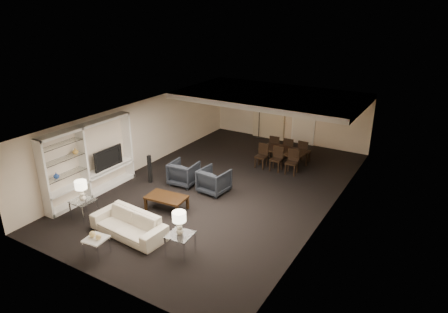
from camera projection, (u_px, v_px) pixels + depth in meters
floor at (224, 187)px, 13.34m from camera, size 11.00×11.00×0.00m
ceiling at (224, 115)px, 12.42m from camera, size 7.00×11.00×0.02m
wall_back at (289, 113)px, 17.28m from camera, size 7.00×0.02×2.50m
wall_front at (92, 231)px, 8.48m from camera, size 7.00×0.02×2.50m
wall_left at (142, 135)px, 14.55m from camera, size 0.02×11.00×2.50m
wall_right at (331, 175)px, 11.21m from camera, size 0.02×11.00×2.50m
ceiling_soffit at (271, 96)px, 15.26m from camera, size 7.00×4.00×0.20m
curtains at (269, 112)px, 17.66m from camera, size 1.50×0.12×2.40m
door at (304, 120)px, 16.99m from camera, size 0.90×0.05×2.10m
painting at (337, 113)px, 16.13m from camera, size 0.95×0.04×0.65m
media_unit at (90, 161)px, 12.41m from camera, size 0.38×3.40×2.35m
pendant_light at (277, 109)px, 15.29m from camera, size 0.52×0.52×0.24m
sofa at (129, 224)px, 10.54m from camera, size 2.21×1.01×0.63m
coffee_table at (167, 203)px, 11.86m from camera, size 1.24×0.80×0.42m
armchair_left at (184, 173)px, 13.43m from camera, size 0.92×0.95×0.80m
armchair_right at (214, 181)px, 12.86m from camera, size 0.93×0.95×0.80m
side_table_left at (84, 209)px, 11.36m from camera, size 0.61×0.61×0.55m
side_table_right at (180, 244)px, 9.74m from camera, size 0.64×0.64×0.55m
table_lamp_left at (82, 191)px, 11.15m from camera, size 0.34×0.34×0.61m
table_lamp_right at (179, 223)px, 9.53m from camera, size 0.34×0.34×0.61m
marble_table at (97, 247)px, 9.69m from camera, size 0.54×0.54×0.49m
gold_gourd_a at (92, 234)px, 9.61m from camera, size 0.16×0.16×0.16m
gold_gourd_b at (98, 237)px, 9.52m from camera, size 0.14×0.14×0.14m
television at (106, 157)px, 12.92m from camera, size 1.15×0.15×0.66m
vase_blue at (56, 175)px, 11.42m from camera, size 0.17×0.17×0.18m
vase_amber at (75, 151)px, 11.84m from camera, size 0.18×0.18×0.18m
floor_speaker at (150, 169)px, 13.52m from camera, size 0.13×0.13×0.99m
dining_table at (283, 157)px, 15.04m from camera, size 1.79×1.11×0.60m
chair_nl at (261, 156)px, 14.76m from camera, size 0.41×0.41×0.89m
chair_nm at (276, 159)px, 14.47m from camera, size 0.43×0.43×0.89m
chair_nr at (292, 162)px, 14.19m from camera, size 0.44×0.44×0.89m
chair_fl at (275, 146)px, 15.80m from camera, size 0.46×0.46×0.89m
chair_fm at (290, 148)px, 15.51m from camera, size 0.42×0.42×0.89m
chair_fr at (304, 151)px, 15.22m from camera, size 0.44×0.44×0.89m
floor_lamp at (259, 120)px, 17.79m from camera, size 0.30×0.30×1.68m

